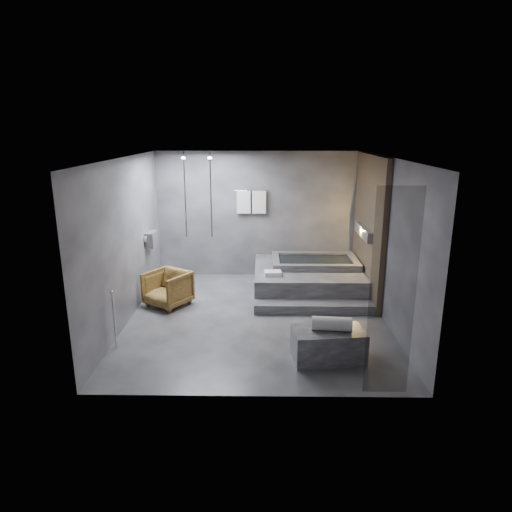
{
  "coord_description": "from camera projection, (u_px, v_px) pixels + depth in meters",
  "views": [
    {
      "loc": [
        0.1,
        -7.57,
        3.26
      ],
      "look_at": [
        -0.02,
        0.3,
        1.06
      ],
      "focal_mm": 32.0,
      "sensor_mm": 36.0,
      "label": 1
    }
  ],
  "objects": [
    {
      "name": "tub_deck",
      "position": [
        308.0,
        279.0,
        9.48
      ],
      "size": [
        2.2,
        2.0,
        0.5
      ],
      "primitive_type": "cube",
      "color": "#333336",
      "rests_on": "ground"
    },
    {
      "name": "deck_towel",
      "position": [
        273.0,
        273.0,
        8.88
      ],
      "size": [
        0.34,
        0.26,
        0.09
      ],
      "primitive_type": "cube",
      "rotation": [
        0.0,
        0.0,
        0.07
      ],
      "color": "silver",
      "rests_on": "tub_deck"
    },
    {
      "name": "concrete_bench",
      "position": [
        328.0,
        345.0,
        6.63
      ],
      "size": [
        1.08,
        0.68,
        0.46
      ],
      "primitive_type": "cube",
      "rotation": [
        0.0,
        0.0,
        0.12
      ],
      "color": "#373739",
      "rests_on": "ground"
    },
    {
      "name": "room",
      "position": [
        280.0,
        220.0,
        7.93
      ],
      "size": [
        5.0,
        5.04,
        2.82
      ],
      "color": "#2E2E31",
      "rests_on": "ground"
    },
    {
      "name": "tub_step",
      "position": [
        314.0,
        307.0,
        8.39
      ],
      "size": [
        2.2,
        0.36,
        0.18
      ],
      "primitive_type": "cube",
      "color": "#333336",
      "rests_on": "ground"
    },
    {
      "name": "driftwood_chair",
      "position": [
        168.0,
        288.0,
        8.65
      ],
      "size": [
        1.0,
        1.01,
        0.67
      ],
      "primitive_type": "imported",
      "rotation": [
        0.0,
        0.0,
        -0.58
      ],
      "color": "#442E11",
      "rests_on": "ground"
    },
    {
      "name": "rolled_towel",
      "position": [
        332.0,
        324.0,
        6.53
      ],
      "size": [
        0.59,
        0.26,
        0.2
      ],
      "primitive_type": "cylinder",
      "rotation": [
        0.0,
        1.57,
        -0.1
      ],
      "color": "white",
      "rests_on": "concrete_bench"
    }
  ]
}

